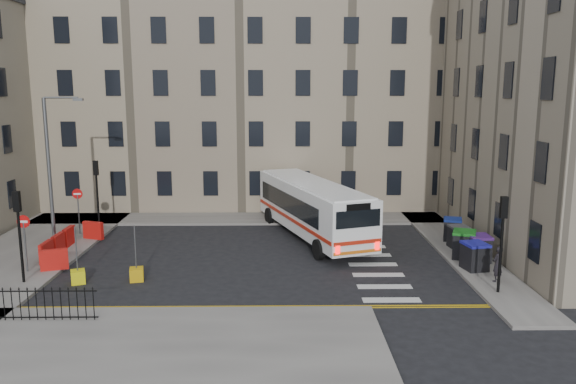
{
  "coord_description": "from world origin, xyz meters",
  "views": [
    {
      "loc": [
        -0.55,
        -27.92,
        8.57
      ],
      "look_at": [
        -0.18,
        2.49,
        3.0
      ],
      "focal_mm": 35.0,
      "sensor_mm": 36.0,
      "label": 1
    }
  ],
  "objects_px": {
    "wheelie_bin_a": "(475,256)",
    "wheelie_bin_d": "(459,237)",
    "wheelie_bin_c": "(464,244)",
    "bollard_chevron": "(137,274)",
    "streetlamp": "(49,170)",
    "wheelie_bin_b": "(479,248)",
    "bus": "(312,206)",
    "pedestrian": "(498,264)",
    "wheelie_bin_e": "(452,229)",
    "bollard_yellow": "(78,277)"
  },
  "relations": [
    {
      "from": "wheelie_bin_d",
      "to": "bollard_chevron",
      "type": "distance_m",
      "value": 16.8
    },
    {
      "from": "streetlamp",
      "to": "wheelie_bin_a",
      "type": "bearing_deg",
      "value": -11.67
    },
    {
      "from": "pedestrian",
      "to": "wheelie_bin_a",
      "type": "bearing_deg",
      "value": -112.27
    },
    {
      "from": "wheelie_bin_c",
      "to": "bollard_yellow",
      "type": "bearing_deg",
      "value": -150.07
    },
    {
      "from": "wheelie_bin_a",
      "to": "pedestrian",
      "type": "distance_m",
      "value": 1.77
    },
    {
      "from": "bus",
      "to": "wheelie_bin_b",
      "type": "bearing_deg",
      "value": -51.83
    },
    {
      "from": "wheelie_bin_a",
      "to": "bollard_chevron",
      "type": "xyz_separation_m",
      "value": [
        -15.74,
        -1.01,
        -0.5
      ]
    },
    {
      "from": "wheelie_bin_e",
      "to": "bollard_yellow",
      "type": "xyz_separation_m",
      "value": [
        -18.82,
        -6.6,
        -0.48
      ]
    },
    {
      "from": "wheelie_bin_b",
      "to": "bollard_yellow",
      "type": "distance_m",
      "value": 19.13
    },
    {
      "from": "wheelie_bin_d",
      "to": "pedestrian",
      "type": "relative_size",
      "value": 0.76
    },
    {
      "from": "wheelie_bin_a",
      "to": "streetlamp",
      "type": "bearing_deg",
      "value": 157.05
    },
    {
      "from": "wheelie_bin_e",
      "to": "bollard_chevron",
      "type": "xyz_separation_m",
      "value": [
        -16.28,
        -6.3,
        -0.48
      ]
    },
    {
      "from": "bus",
      "to": "wheelie_bin_d",
      "type": "xyz_separation_m",
      "value": [
        7.77,
        -2.82,
        -1.1
      ]
    },
    {
      "from": "wheelie_bin_c",
      "to": "bollard_chevron",
      "type": "relative_size",
      "value": 2.6
    },
    {
      "from": "wheelie_bin_b",
      "to": "bollard_chevron",
      "type": "bearing_deg",
      "value": -172.03
    },
    {
      "from": "wheelie_bin_d",
      "to": "bollard_yellow",
      "type": "xyz_separation_m",
      "value": [
        -18.68,
        -4.99,
        -0.46
      ]
    },
    {
      "from": "streetlamp",
      "to": "pedestrian",
      "type": "bearing_deg",
      "value": -15.64
    },
    {
      "from": "wheelie_bin_d",
      "to": "pedestrian",
      "type": "bearing_deg",
      "value": -96.09
    },
    {
      "from": "bollard_chevron",
      "to": "wheelie_bin_e",
      "type": "bearing_deg",
      "value": 21.16
    },
    {
      "from": "wheelie_bin_a",
      "to": "wheelie_bin_d",
      "type": "bearing_deg",
      "value": 72.69
    },
    {
      "from": "wheelie_bin_e",
      "to": "bollard_yellow",
      "type": "relative_size",
      "value": 2.25
    },
    {
      "from": "wheelie_bin_d",
      "to": "pedestrian",
      "type": "xyz_separation_m",
      "value": [
        0.04,
        -5.38,
        0.19
      ]
    },
    {
      "from": "streetlamp",
      "to": "wheelie_bin_e",
      "type": "distance_m",
      "value": 22.44
    },
    {
      "from": "wheelie_bin_d",
      "to": "bollard_yellow",
      "type": "relative_size",
      "value": 2.01
    },
    {
      "from": "wheelie_bin_a",
      "to": "wheelie_bin_d",
      "type": "xyz_separation_m",
      "value": [
        0.39,
        3.67,
        -0.05
      ]
    },
    {
      "from": "wheelie_bin_b",
      "to": "pedestrian",
      "type": "relative_size",
      "value": 0.82
    },
    {
      "from": "bus",
      "to": "wheelie_bin_a",
      "type": "height_order",
      "value": "bus"
    },
    {
      "from": "wheelie_bin_c",
      "to": "bollard_chevron",
      "type": "height_order",
      "value": "wheelie_bin_c"
    },
    {
      "from": "bus",
      "to": "wheelie_bin_a",
      "type": "xyz_separation_m",
      "value": [
        7.38,
        -6.49,
        -1.05
      ]
    },
    {
      "from": "wheelie_bin_c",
      "to": "wheelie_bin_d",
      "type": "bearing_deg",
      "value": 100.42
    },
    {
      "from": "wheelie_bin_c",
      "to": "wheelie_bin_d",
      "type": "distance_m",
      "value": 1.82
    },
    {
      "from": "streetlamp",
      "to": "bollard_chevron",
      "type": "height_order",
      "value": "streetlamp"
    },
    {
      "from": "wheelie_bin_a",
      "to": "bollard_chevron",
      "type": "bearing_deg",
      "value": 172.37
    },
    {
      "from": "wheelie_bin_b",
      "to": "bollard_chevron",
      "type": "height_order",
      "value": "wheelie_bin_b"
    },
    {
      "from": "wheelie_bin_c",
      "to": "bollard_chevron",
      "type": "distance_m",
      "value": 16.1
    },
    {
      "from": "streetlamp",
      "to": "bollard_chevron",
      "type": "distance_m",
      "value": 8.98
    },
    {
      "from": "streetlamp",
      "to": "wheelie_bin_d",
      "type": "relative_size",
      "value": 6.76
    },
    {
      "from": "wheelie_bin_a",
      "to": "bollard_chevron",
      "type": "relative_size",
      "value": 2.25
    },
    {
      "from": "bus",
      "to": "wheelie_bin_c",
      "type": "xyz_separation_m",
      "value": [
        7.46,
        -4.61,
        -1.01
      ]
    },
    {
      "from": "wheelie_bin_c",
      "to": "pedestrian",
      "type": "bearing_deg",
      "value": -64.47
    },
    {
      "from": "streetlamp",
      "to": "wheelie_bin_e",
      "type": "xyz_separation_m",
      "value": [
        22.14,
        0.83,
        -3.56
      ]
    },
    {
      "from": "wheelie_bin_c",
      "to": "wheelie_bin_e",
      "type": "height_order",
      "value": "wheelie_bin_c"
    },
    {
      "from": "bollard_chevron",
      "to": "wheelie_bin_d",
      "type": "bearing_deg",
      "value": 16.18
    },
    {
      "from": "streetlamp",
      "to": "pedestrian",
      "type": "relative_size",
      "value": 5.1
    },
    {
      "from": "streetlamp",
      "to": "bollard_chevron",
      "type": "bearing_deg",
      "value": -42.98
    },
    {
      "from": "pedestrian",
      "to": "bollard_chevron",
      "type": "distance_m",
      "value": 16.2
    },
    {
      "from": "wheelie_bin_d",
      "to": "bollard_chevron",
      "type": "height_order",
      "value": "wheelie_bin_d"
    },
    {
      "from": "bus",
      "to": "bollard_yellow",
      "type": "distance_m",
      "value": 13.5
    },
    {
      "from": "pedestrian",
      "to": "bus",
      "type": "bearing_deg",
      "value": -82.73
    },
    {
      "from": "pedestrian",
      "to": "wheelie_bin_d",
      "type": "bearing_deg",
      "value": -125.89
    }
  ]
}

